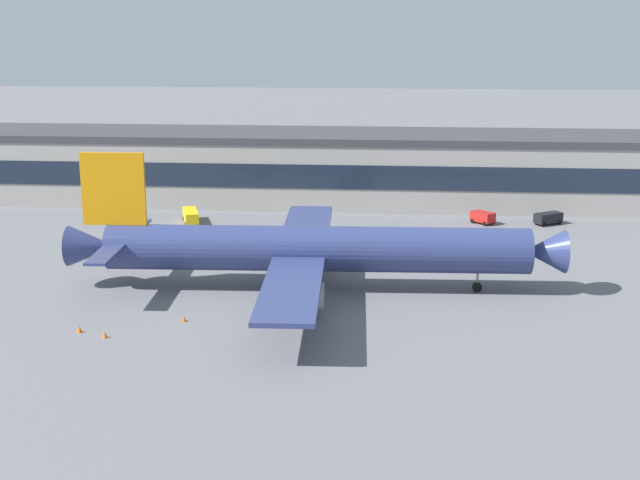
# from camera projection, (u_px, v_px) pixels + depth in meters

# --- Properties ---
(ground_plane) EXTENTS (600.00, 600.00, 0.00)m
(ground_plane) POSITION_uv_depth(u_px,v_px,m) (301.00, 293.00, 101.53)
(ground_plane) COLOR slate
(terminal_building) EXTENTS (201.98, 17.77, 12.14)m
(terminal_building) POSITION_uv_depth(u_px,v_px,m) (332.00, 167.00, 149.79)
(terminal_building) COLOR #9E9993
(terminal_building) RESTS_ON ground_plane
(airliner) EXTENTS (58.30, 49.95, 16.13)m
(airliner) POSITION_uv_depth(u_px,v_px,m) (309.00, 249.00, 101.78)
(airliner) COLOR navy
(airliner) RESTS_ON ground_plane
(baggage_tug) EXTENTS (3.93, 3.98, 1.85)m
(baggage_tug) POSITION_uv_depth(u_px,v_px,m) (483.00, 217.00, 135.33)
(baggage_tug) COLOR red
(baggage_tug) RESTS_ON ground_plane
(follow_me_car) EXTENTS (4.73, 3.99, 1.85)m
(follow_me_car) POSITION_uv_depth(u_px,v_px,m) (548.00, 218.00, 134.71)
(follow_me_car) COLOR black
(follow_me_car) RESTS_ON ground_plane
(belt_loader) EXTENTS (3.87, 6.70, 1.95)m
(belt_loader) POSITION_uv_depth(u_px,v_px,m) (191.00, 216.00, 135.93)
(belt_loader) COLOR yellow
(belt_loader) RESTS_ON ground_plane
(traffic_cone_0) EXTENTS (0.50, 0.50, 0.62)m
(traffic_cone_0) POSITION_uv_depth(u_px,v_px,m) (184.00, 319.00, 92.04)
(traffic_cone_0) COLOR #F2590C
(traffic_cone_0) RESTS_ON ground_plane
(traffic_cone_1) EXTENTS (0.52, 0.52, 0.65)m
(traffic_cone_1) POSITION_uv_depth(u_px,v_px,m) (105.00, 335.00, 87.37)
(traffic_cone_1) COLOR #F2590C
(traffic_cone_1) RESTS_ON ground_plane
(traffic_cone_2) EXTENTS (0.51, 0.51, 0.64)m
(traffic_cone_2) POSITION_uv_depth(u_px,v_px,m) (251.00, 319.00, 91.78)
(traffic_cone_2) COLOR #F2590C
(traffic_cone_2) RESTS_ON ground_plane
(traffic_cone_3) EXTENTS (0.57, 0.57, 0.71)m
(traffic_cone_3) POSITION_uv_depth(u_px,v_px,m) (80.00, 329.00, 88.82)
(traffic_cone_3) COLOR #F2590C
(traffic_cone_3) RESTS_ON ground_plane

